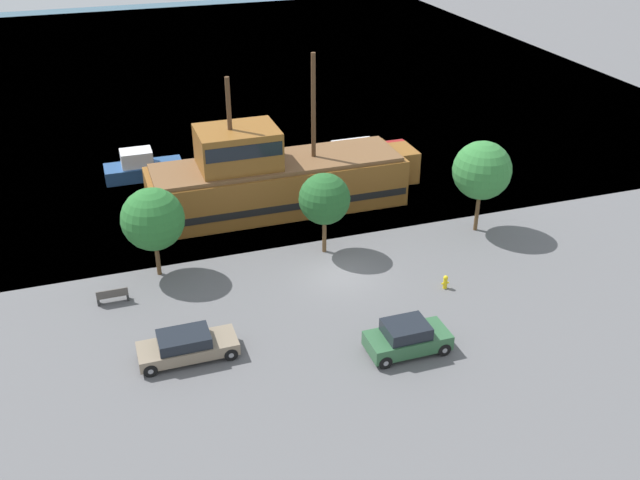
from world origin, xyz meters
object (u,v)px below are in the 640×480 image
(moored_boat_dockside, at_px, (142,167))
(parked_car_curb_front, at_px, (407,338))
(fire_hydrant, at_px, (445,281))
(bench_promenade_east, at_px, (113,296))
(moored_boat_outer, at_px, (360,154))
(pirate_ship, at_px, (274,179))
(parked_car_curb_mid, at_px, (187,346))

(moored_boat_dockside, relative_size, parked_car_curb_front, 1.41)
(fire_hydrant, relative_size, bench_promenade_east, 0.48)
(moored_boat_dockside, xyz_separation_m, moored_boat_outer, (15.59, -2.28, -0.12))
(pirate_ship, xyz_separation_m, moored_boat_dockside, (-7.52, 7.87, -1.33))
(pirate_ship, bearing_deg, fire_hydrant, -63.97)
(moored_boat_dockside, height_order, moored_boat_outer, moored_boat_dockside)
(pirate_ship, bearing_deg, moored_boat_outer, 34.70)
(pirate_ship, height_order, parked_car_curb_mid, pirate_ship)
(moored_boat_dockside, bearing_deg, parked_car_curb_front, -69.19)
(parked_car_curb_front, distance_m, bench_promenade_east, 15.12)
(parked_car_curb_mid, xyz_separation_m, fire_hydrant, (13.87, 1.54, -0.25))
(moored_boat_outer, xyz_separation_m, fire_hydrant, (-2.12, -17.76, -0.23))
(parked_car_curb_front, relative_size, bench_promenade_east, 2.42)
(moored_boat_dockside, relative_size, moored_boat_outer, 0.70)
(pirate_ship, bearing_deg, moored_boat_dockside, 133.70)
(moored_boat_dockside, height_order, bench_promenade_east, moored_boat_dockside)
(moored_boat_outer, relative_size, parked_car_curb_mid, 1.71)
(fire_hydrant, bearing_deg, bench_promenade_east, 165.97)
(parked_car_curb_front, xyz_separation_m, parked_car_curb_mid, (-9.65, 2.76, -0.10))
(parked_car_curb_mid, bearing_deg, fire_hydrant, 6.36)
(moored_boat_outer, bearing_deg, fire_hydrant, -96.81)
(moored_boat_dockside, height_order, parked_car_curb_mid, moored_boat_dockside)
(moored_boat_outer, bearing_deg, parked_car_curb_mid, -129.63)
(parked_car_curb_mid, relative_size, bench_promenade_east, 2.84)
(moored_boat_outer, bearing_deg, pirate_ship, -145.30)
(bench_promenade_east, bearing_deg, parked_car_curb_mid, -63.40)
(parked_car_curb_front, bearing_deg, moored_boat_dockside, 110.81)
(parked_car_curb_front, height_order, fire_hydrant, parked_car_curb_front)
(moored_boat_dockside, bearing_deg, parked_car_curb_mid, -91.07)
(pirate_ship, distance_m, parked_car_curb_mid, 15.91)
(fire_hydrant, height_order, bench_promenade_east, bench_promenade_east)
(moored_boat_outer, relative_size, parked_car_curb_front, 2.00)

